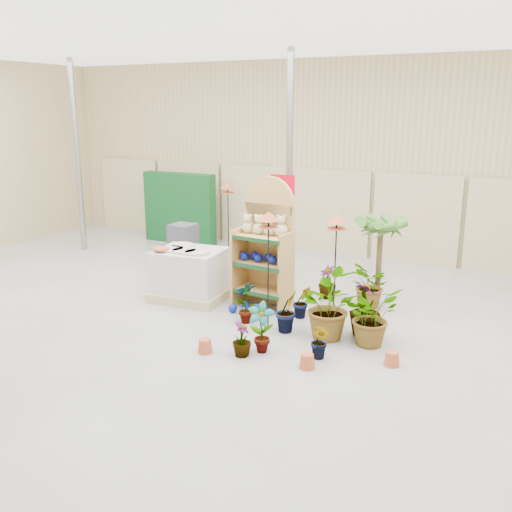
{
  "coord_description": "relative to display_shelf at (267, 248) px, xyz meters",
  "views": [
    {
      "loc": [
        4.52,
        -6.71,
        3.44
      ],
      "look_at": [
        0.3,
        1.5,
        1.0
      ],
      "focal_mm": 40.0,
      "sensor_mm": 36.0,
      "label": 1
    }
  ],
  "objects": [
    {
      "name": "room",
      "position": [
        -0.28,
        -1.03,
        1.17
      ],
      "size": [
        15.2,
        12.1,
        4.7
      ],
      "color": "gray",
      "rests_on": "ground"
    },
    {
      "name": "display_shelf",
      "position": [
        0.0,
        0.0,
        0.0
      ],
      "size": [
        1.0,
        0.67,
        2.28
      ],
      "rotation": [
        0.0,
        0.0,
        -0.08
      ],
      "color": "#AE8246",
      "rests_on": "ground"
    },
    {
      "name": "teddy_bears",
      "position": [
        0.03,
        -0.11,
        0.4
      ],
      "size": [
        0.84,
        0.22,
        0.36
      ],
      "color": "tan",
      "rests_on": "display_shelf"
    },
    {
      "name": "gazing_balls_shelf",
      "position": [
        0.0,
        -0.13,
        -0.15
      ],
      "size": [
        0.84,
        0.29,
        0.16
      ],
      "color": "#0B168C",
      "rests_on": "display_shelf"
    },
    {
      "name": "gazing_balls_floor",
      "position": [
        -0.09,
        -0.55,
        -0.97
      ],
      "size": [
        0.63,
        0.39,
        0.15
      ],
      "color": "#0B168C",
      "rests_on": "ground"
    },
    {
      "name": "pallet_stack",
      "position": [
        -1.39,
        -0.35,
        -0.58
      ],
      "size": [
        1.4,
        1.2,
        0.96
      ],
      "rotation": [
        0.0,
        0.0,
        0.1
      ],
      "color": "tan",
      "rests_on": "ground"
    },
    {
      "name": "charcoal_planters",
      "position": [
        -2.68,
        1.19,
        -0.63
      ],
      "size": [
        0.8,
        0.5,
        1.0
      ],
      "color": "#2D2D35",
      "rests_on": "ground"
    },
    {
      "name": "trellis_stock",
      "position": [
        -4.08,
        3.26,
        -0.14
      ],
      "size": [
        2.0,
        0.3,
        1.8
      ],
      "primitive_type": "cube",
      "color": "#0B3F18",
      "rests_on": "ground"
    },
    {
      "name": "offer_sign",
      "position": [
        -0.18,
        1.04,
        0.53
      ],
      "size": [
        0.5,
        0.08,
        2.2
      ],
      "color": "gray",
      "rests_on": "ground"
    },
    {
      "name": "bird_table_front",
      "position": [
        0.5,
        -0.95,
        0.7
      ],
      "size": [
        0.34,
        0.34,
        1.88
      ],
      "color": "black",
      "rests_on": "ground"
    },
    {
      "name": "bird_table_right",
      "position": [
        1.32,
        -0.18,
        0.61
      ],
      "size": [
        0.34,
        0.34,
        1.79
      ],
      "color": "black",
      "rests_on": "ground"
    },
    {
      "name": "bird_table_back",
      "position": [
        -2.29,
        2.63,
        0.57
      ],
      "size": [
        0.34,
        0.34,
        1.74
      ],
      "color": "black",
      "rests_on": "ground"
    },
    {
      "name": "palm",
      "position": [
        1.74,
        0.95,
        0.39
      ],
      "size": [
        0.7,
        0.7,
        1.69
      ],
      "color": "brown",
      "rests_on": "ground"
    },
    {
      "name": "potted_plant_0",
      "position": [
        0.1,
        -0.95,
        -0.68
      ],
      "size": [
        0.42,
        0.46,
        0.72
      ],
      "primitive_type": "imported",
      "rotation": [
        0.0,
        0.0,
        4.12
      ],
      "color": "#397125",
      "rests_on": "ground"
    },
    {
      "name": "potted_plant_1",
      "position": [
        0.84,
        -0.97,
        -0.69
      ],
      "size": [
        0.42,
        0.47,
        0.71
      ],
      "primitive_type": "imported",
      "rotation": [
        0.0,
        0.0,
        1.26
      ],
      "color": "#397125",
      "rests_on": "ground"
    },
    {
      "name": "potted_plant_2",
      "position": [
        1.45,
        -0.93,
        -0.53
      ],
      "size": [
        1.21,
        1.22,
        1.02
      ],
      "primitive_type": "imported",
      "rotation": [
        0.0,
        0.0,
        2.27
      ],
      "color": "#397125",
      "rests_on": "ground"
    },
    {
      "name": "potted_plant_3",
      "position": [
        1.96,
        -0.56,
        -0.6
      ],
      "size": [
        0.69,
        0.69,
        0.88
      ],
      "primitive_type": "imported",
      "rotation": [
        0.0,
        0.0,
        2.53
      ],
      "color": "#397125",
      "rests_on": "ground"
    },
    {
      "name": "potted_plant_5",
      "position": [
        0.82,
        -0.31,
        -0.76
      ],
      "size": [
        0.39,
        0.39,
        0.56
      ],
      "primitive_type": "imported",
      "rotation": [
        0.0,
        0.0,
        0.78
      ],
      "color": "#397125",
      "rests_on": "ground"
    },
    {
      "name": "potted_plant_6",
      "position": [
        1.69,
        0.68,
        -0.64
      ],
      "size": [
        0.94,
        0.96,
        0.81
      ],
      "primitive_type": "imported",
      "rotation": [
        0.0,
        0.0,
        5.34
      ],
      "color": "#397125",
      "rests_on": "ground"
    },
    {
      "name": "potted_plant_7",
      "position": [
        0.64,
        -2.1,
        -0.79
      ],
      "size": [
        0.35,
        0.35,
        0.5
      ],
      "primitive_type": "imported",
      "rotation": [
        0.0,
        0.0,
        1.89
      ],
      "color": "#397125",
      "rests_on": "ground"
    },
    {
      "name": "potted_plant_8",
      "position": [
        0.83,
        -1.87,
        -0.67
      ],
      "size": [
        0.45,
        0.36,
        0.74
      ],
      "primitive_type": "imported",
      "rotation": [
        0.0,
        0.0,
        0.26
      ],
      "color": "#397125",
      "rests_on": "ground"
    },
    {
      "name": "potted_plant_9",
      "position": [
        1.67,
        -1.69,
        -0.78
      ],
      "size": [
        0.35,
        0.31,
        0.53
      ],
      "primitive_type": "imported",
      "rotation": [
        0.0,
        0.0,
        5.96
      ],
      "color": "#397125",
      "rests_on": "ground"
    },
    {
      "name": "potted_plant_10",
      "position": [
        2.14,
        -0.87,
        -0.6
      ],
      "size": [
        0.99,
        1.04,
        0.89
      ],
      "primitive_type": "imported",
      "rotation": [
        0.0,
        0.0,
        1.06
      ],
      "color": "#397125",
      "rests_on": "ground"
    },
    {
      "name": "potted_plant_11",
      "position": [
        0.83,
        0.85,
        -0.74
      ],
      "size": [
        0.47,
        0.47,
        0.61
      ],
      "primitive_type": "imported",
      "rotation": [
        0.0,
        0.0,
        5.66
      ],
      "color": "#397125",
      "rests_on": "ground"
    }
  ]
}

